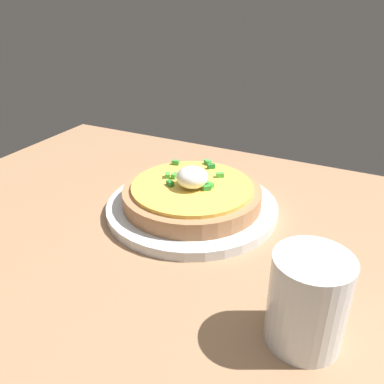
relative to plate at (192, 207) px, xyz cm
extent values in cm
cube|color=#A17855|center=(-2.93, 14.95, -2.02)|extent=(102.12, 88.49, 2.45)
cylinder|color=silver|center=(0.00, 0.00, 0.00)|extent=(28.45, 28.45, 1.58)
cylinder|color=#B07B51|center=(0.00, 0.00, 2.16)|extent=(22.89, 22.89, 2.73)
cylinder|color=#F4C34E|center=(0.00, 0.00, 3.82)|extent=(19.92, 19.92, 0.60)
ellipsoid|color=white|center=(-0.35, 0.66, 5.84)|extent=(5.12, 5.12, 3.44)
cube|color=green|center=(-3.04, -0.46, 4.52)|extent=(1.42, 1.05, 0.80)
cube|color=green|center=(1.18, -8.79, 4.52)|extent=(1.49, 1.25, 0.80)
cube|color=#2B8731|center=(1.62, -2.54, 4.52)|extent=(0.98, 1.39, 0.80)
cube|color=green|center=(3.80, -1.07, 4.52)|extent=(0.92, 1.35, 0.80)
cube|color=#247C31|center=(-0.12, -7.46, 4.52)|extent=(1.49, 1.44, 0.80)
cube|color=#27802F|center=(3.06, 1.82, 4.52)|extent=(1.51, 1.34, 0.80)
cube|color=green|center=(4.97, -0.69, 4.52)|extent=(1.31, 1.51, 0.80)
cube|color=green|center=(6.37, -6.14, 4.52)|extent=(1.40, 1.01, 0.80)
cube|color=green|center=(-2.78, -4.74, 4.52)|extent=(1.51, 1.38, 0.80)
cube|color=#2D7D36|center=(-0.44, -2.66, 4.52)|extent=(0.88, 1.33, 0.80)
cube|color=green|center=(-3.30, 0.63, 4.52)|extent=(1.49, 1.44, 0.80)
cylinder|color=silver|center=(-22.73, 19.23, 4.48)|extent=(8.13, 8.13, 10.53)
cylinder|color=#B95F1B|center=(-22.73, 19.23, 2.31)|extent=(7.15, 7.15, 5.40)
camera|label=1|loc=(-25.91, 52.14, 32.95)|focal=37.23mm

